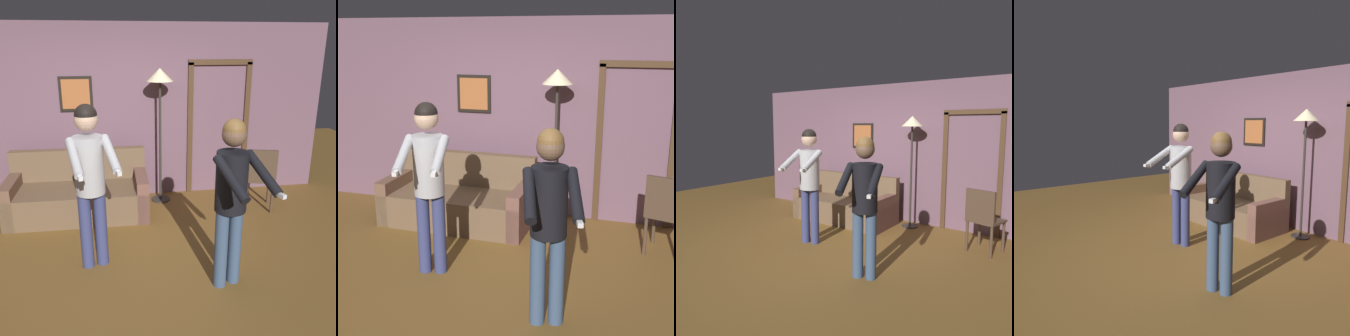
% 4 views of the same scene
% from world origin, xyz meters
% --- Properties ---
extents(ground_plane, '(12.00, 12.00, 0.00)m').
position_xyz_m(ground_plane, '(0.00, 0.00, 0.00)').
color(ground_plane, brown).
extents(back_wall_assembly, '(6.40, 0.10, 2.60)m').
position_xyz_m(back_wall_assembly, '(0.02, 2.04, 1.30)').
color(back_wall_assembly, '#6E4E5E').
rests_on(back_wall_assembly, ground_plane).
extents(couch, '(1.91, 0.88, 0.87)m').
position_xyz_m(couch, '(-0.61, 1.40, 0.28)').
color(couch, brown).
rests_on(couch, ground_plane).
extents(torchiere_lamp, '(0.38, 0.38, 1.98)m').
position_xyz_m(torchiere_lamp, '(0.59, 1.71, 1.70)').
color(torchiere_lamp, '#332D28').
rests_on(torchiere_lamp, ground_plane).
extents(person_standing_left, '(0.54, 0.74, 1.77)m').
position_xyz_m(person_standing_left, '(-0.35, 0.06, 1.08)').
color(person_standing_left, navy).
rests_on(person_standing_left, ground_plane).
extents(person_standing_right, '(0.55, 0.66, 1.69)m').
position_xyz_m(person_standing_right, '(0.96, -0.48, 1.02)').
color(person_standing_right, '#3C5373').
rests_on(person_standing_right, ground_plane).
extents(dining_chair_distant, '(0.52, 0.52, 0.93)m').
position_xyz_m(dining_chair_distant, '(1.94, 1.15, 0.53)').
color(dining_chair_distant, '#4C3828').
rests_on(dining_chair_distant, ground_plane).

